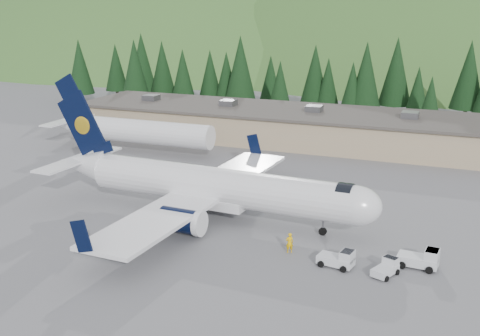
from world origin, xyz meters
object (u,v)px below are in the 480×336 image
at_px(airliner, 209,187).
at_px(baggage_tug_a, 339,259).
at_px(baggage_tug_c, 387,268).
at_px(ramp_worker, 290,243).
at_px(terminal_building, 284,124).
at_px(second_airliner, 128,130).
at_px(baggage_tug_b, 422,259).

height_order(airliner, baggage_tug_a, airliner).
relative_size(baggage_tug_c, ramp_worker, 1.52).
xyz_separation_m(baggage_tug_a, terminal_building, (-19.62, 45.24, 1.88)).
height_order(airliner, second_airliner, airliner).
bearing_deg(baggage_tug_c, airliner, 91.52).
height_order(baggage_tug_b, baggage_tug_c, baggage_tug_b).
relative_size(second_airliner, terminal_building, 0.39).
bearing_deg(baggage_tug_a, second_airliner, 151.65).
height_order(baggage_tug_a, baggage_tug_c, baggage_tug_a).
height_order(baggage_tug_a, baggage_tug_b, baggage_tug_b).
relative_size(airliner, ramp_worker, 19.83).
relative_size(baggage_tug_c, terminal_building, 0.04).
bearing_deg(second_airliner, airliner, -42.67).
bearing_deg(baggage_tug_c, baggage_tug_a, 111.81).
relative_size(airliner, terminal_building, 0.54).
bearing_deg(second_airliner, terminal_building, 38.78).
bearing_deg(terminal_building, ramp_worker, -71.49).
xyz_separation_m(second_airliner, baggage_tug_a, (39.53, -29.24, -2.59)).
height_order(airliner, terminal_building, airliner).
xyz_separation_m(baggage_tug_a, ramp_worker, (-4.92, 1.38, 0.22)).
height_order(second_airliner, ramp_worker, second_airliner).
xyz_separation_m(second_airliner, baggage_tug_b, (46.23, -26.73, -2.51)).
xyz_separation_m(baggage_tug_a, baggage_tug_c, (4.09, 0.01, -0.11)).
bearing_deg(baggage_tug_b, baggage_tug_a, -155.61).
xyz_separation_m(baggage_tug_b, ramp_worker, (-11.63, -1.14, 0.15)).
xyz_separation_m(baggage_tug_c, ramp_worker, (-9.01, 1.37, 0.34)).
xyz_separation_m(airliner, baggage_tug_b, (22.42, -4.78, -2.56)).
bearing_deg(baggage_tug_a, baggage_tug_c, 8.22).
relative_size(airliner, baggage_tug_c, 13.06).
bearing_deg(baggage_tug_b, airliner, 171.76).
height_order(terminal_building, ramp_worker, terminal_building).
xyz_separation_m(baggage_tug_b, terminal_building, (-26.32, 42.73, 1.81)).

